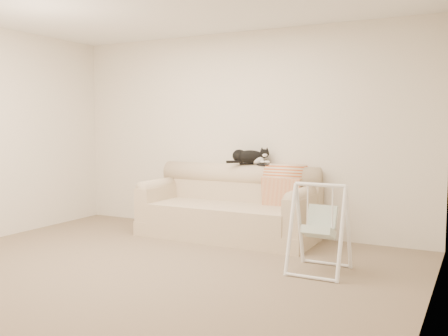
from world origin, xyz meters
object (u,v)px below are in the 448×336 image
(sofa, at_px, (230,209))
(baby_swing, at_px, (320,228))
(remote_b, at_px, (263,165))
(remote_a, at_px, (246,163))
(tuxedo_cat, at_px, (250,156))

(sofa, distance_m, baby_swing, 1.74)
(remote_b, bearing_deg, remote_a, 170.67)
(baby_swing, bearing_deg, remote_a, 137.91)
(remote_b, bearing_deg, tuxedo_cat, 173.27)
(remote_a, bearing_deg, tuxedo_cat, -18.58)
(remote_a, relative_size, tuxedo_cat, 0.34)
(tuxedo_cat, bearing_deg, remote_b, -6.73)
(tuxedo_cat, bearing_deg, remote_a, 161.42)
(remote_b, xyz_separation_m, tuxedo_cat, (-0.20, 0.02, 0.09))
(remote_a, distance_m, tuxedo_cat, 0.11)
(sofa, distance_m, remote_a, 0.62)
(sofa, relative_size, tuxedo_cat, 4.17)
(remote_b, xyz_separation_m, baby_swing, (1.09, -1.17, -0.48))
(remote_a, bearing_deg, sofa, -113.99)
(remote_a, distance_m, remote_b, 0.25)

